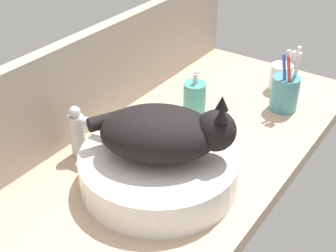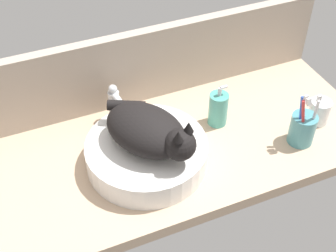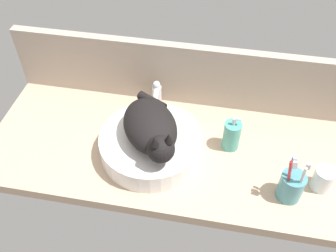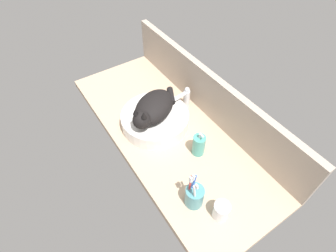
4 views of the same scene
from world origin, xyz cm
name	(u,v)px [view 1 (image 1 of 4)]	position (x,y,z in cm)	size (l,w,h in cm)	color
ground_plane	(163,168)	(0.00, 0.00, -2.00)	(132.61, 54.30, 4.00)	tan
backsplash_panel	(80,86)	(0.00, 25.35, 12.88)	(132.61, 3.60, 25.76)	#AD9E8E
sink_basin	(159,169)	(-6.81, -3.75, 3.88)	(35.27, 35.27, 7.76)	white
cat	(165,132)	(-6.09, -4.91, 13.52)	(26.92, 30.12, 14.00)	black
faucet	(81,131)	(-9.14, 17.25, 7.30)	(3.99, 11.86, 13.60)	silver
soap_dispenser	(194,102)	(20.28, 3.96, 5.70)	(6.07, 6.07, 14.48)	teal
toothbrush_cup	(285,92)	(39.82, -13.61, 5.36)	(7.76, 7.76, 18.71)	teal
water_glass	(280,79)	(50.33, -8.02, 3.47)	(6.64, 6.64, 8.06)	white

